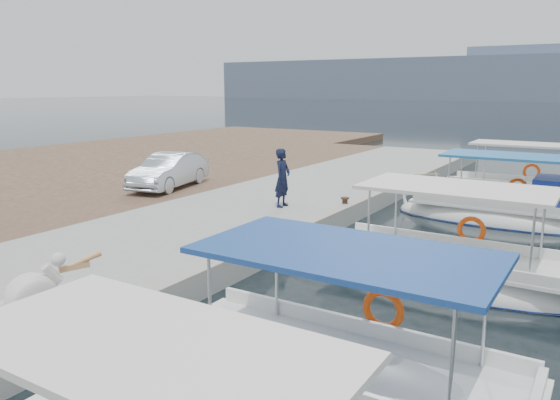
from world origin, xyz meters
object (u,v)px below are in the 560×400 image
object	(u,v)px
fishing_caique_c	(444,276)
pelican	(35,294)
fishing_caique_d	(504,216)
fishing_caique_e	(518,196)
parked_car	(169,171)
fisherman	(283,178)
fishing_caique_b	(333,389)

from	to	relation	value
fishing_caique_c	pelican	size ratio (longest dim) A/B	4.20
fishing_caique_c	pelican	bearing A→B (deg)	-122.48
fishing_caique_d	fishing_caique_e	world-z (taller)	same
fishing_caique_e	parked_car	distance (m)	13.86
fishing_caique_e	fisherman	xyz separation A→B (m)	(-6.10, -8.01, 1.34)
fisherman	fishing_caique_d	bearing A→B (deg)	-62.56
pelican	parked_car	distance (m)	12.91
fishing_caique_d	fisherman	world-z (taller)	fisherman
fishing_caique_b	parked_car	bearing A→B (deg)	141.70
pelican	fisherman	size ratio (longest dim) A/B	0.84
fishing_caique_e	fisherman	world-z (taller)	fisherman
fishing_caique_e	pelican	xyz separation A→B (m)	(-4.55, -18.14, 1.03)
fisherman	parked_car	bearing A→B (deg)	80.13
fishing_caique_e	fisherman	bearing A→B (deg)	-127.29
fisherman	pelican	bearing A→B (deg)	-174.73
fishing_caique_c	parked_car	size ratio (longest dim) A/B	1.66
fisherman	parked_car	distance (m)	5.62
fishing_caique_c	parked_car	bearing A→B (deg)	163.16
pelican	fishing_caique_e	bearing A→B (deg)	75.93
fishing_caique_b	fishing_caique_d	world-z (taller)	same
fishing_caique_c	parked_car	distance (m)	12.29
fishing_caique_b	parked_car	size ratio (longest dim) A/B	1.64
fishing_caique_c	fisherman	bearing A→B (deg)	154.57
fishing_caique_e	pelican	world-z (taller)	fishing_caique_e
fishing_caique_b	fishing_caique_d	distance (m)	12.35
pelican	fishing_caique_b	bearing A→B (deg)	18.80
fishing_caique_e	pelican	size ratio (longest dim) A/B	4.15
fishing_caique_c	fishing_caique_b	bearing A→B (deg)	-90.56
fishing_caique_b	pelican	bearing A→B (deg)	-161.20
fisherman	fishing_caique_e	bearing A→B (deg)	-40.72
fishing_caique_d	fishing_caique_e	distance (m)	4.25
fishing_caique_c	pelican	world-z (taller)	fishing_caique_c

